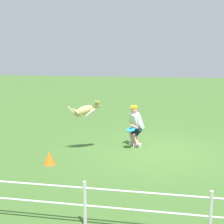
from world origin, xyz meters
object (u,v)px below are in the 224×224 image
Objects in this scene: frisbee_flying at (97,101)px; person at (136,124)px; training_cone at (49,158)px; frisbee_held at (131,130)px; dog at (85,111)px.

person is at bearing -151.86° from frisbee_flying.
frisbee_held is at bearing -138.26° from training_cone.
frisbee_flying reaches higher than training_cone.
frisbee_flying reaches higher than person.
training_cone is (0.62, 1.45, -1.04)m from dog.
frisbee_flying is at bearing -12.12° from dog.
frisbee_held is at bearing 38.35° from person.
person is 3.74× the size of training_cone.
person is 5.54× the size of frisbee_flying.
person is 3.01m from training_cone.
dog reaches higher than training_cone.
person is 1.35× the size of dog.
frisbee_flying is 2.24m from training_cone.
frisbee_held is 2.67m from training_cone.
frisbee_flying is (1.11, 0.60, 0.80)m from person.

